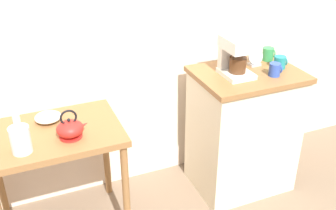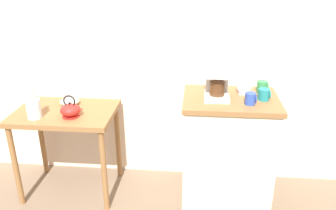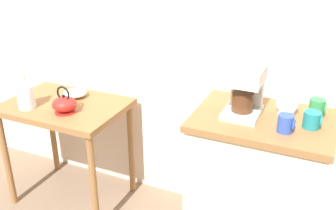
{
  "view_description": "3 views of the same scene",
  "coord_description": "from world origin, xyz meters",
  "px_view_note": "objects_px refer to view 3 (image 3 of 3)",
  "views": [
    {
      "loc": [
        -0.7,
        -2.08,
        1.98
      ],
      "look_at": [
        0.14,
        -0.07,
        0.82
      ],
      "focal_mm": 43.19,
      "sensor_mm": 36.0,
      "label": 1
    },
    {
      "loc": [
        0.5,
        -2.4,
        1.84
      ],
      "look_at": [
        0.28,
        -0.02,
        0.84
      ],
      "focal_mm": 36.78,
      "sensor_mm": 36.0,
      "label": 2
    },
    {
      "loc": [
        1.02,
        -1.82,
        1.77
      ],
      "look_at": [
        0.22,
        -0.03,
        0.9
      ],
      "focal_mm": 41.06,
      "sensor_mm": 36.0,
      "label": 3
    }
  ],
  "objects_px": {
    "coffee_maker": "(245,88)",
    "table_clock": "(287,105)",
    "bowl_stoneware": "(75,93)",
    "mug_tall_green": "(317,108)",
    "mug_blue": "(286,124)",
    "glass_carafe_vase": "(26,96)",
    "teakettle": "(65,104)",
    "mug_dark_teal": "(312,120)"
  },
  "relations": [
    {
      "from": "teakettle",
      "to": "mug_tall_green",
      "type": "relative_size",
      "value": 2.03
    },
    {
      "from": "coffee_maker",
      "to": "mug_blue",
      "type": "height_order",
      "value": "coffee_maker"
    },
    {
      "from": "glass_carafe_vase",
      "to": "mug_dark_teal",
      "type": "height_order",
      "value": "mug_dark_teal"
    },
    {
      "from": "mug_blue",
      "to": "mug_dark_teal",
      "type": "relative_size",
      "value": 0.97
    },
    {
      "from": "mug_dark_teal",
      "to": "table_clock",
      "type": "xyz_separation_m",
      "value": [
        -0.13,
        0.1,
        0.01
      ]
    },
    {
      "from": "mug_tall_green",
      "to": "table_clock",
      "type": "distance_m",
      "value": 0.15
    },
    {
      "from": "teakettle",
      "to": "coffee_maker",
      "type": "distance_m",
      "value": 1.13
    },
    {
      "from": "coffee_maker",
      "to": "mug_blue",
      "type": "distance_m",
      "value": 0.28
    },
    {
      "from": "mug_tall_green",
      "to": "table_clock",
      "type": "relative_size",
      "value": 0.74
    },
    {
      "from": "teakettle",
      "to": "coffee_maker",
      "type": "relative_size",
      "value": 0.71
    },
    {
      "from": "coffee_maker",
      "to": "glass_carafe_vase",
      "type": "bearing_deg",
      "value": -174.8
    },
    {
      "from": "coffee_maker",
      "to": "mug_tall_green",
      "type": "relative_size",
      "value": 2.84
    },
    {
      "from": "glass_carafe_vase",
      "to": "mug_tall_green",
      "type": "xyz_separation_m",
      "value": [
        1.71,
        0.25,
        0.13
      ]
    },
    {
      "from": "bowl_stoneware",
      "to": "mug_blue",
      "type": "bearing_deg",
      "value": -10.68
    },
    {
      "from": "mug_blue",
      "to": "table_clock",
      "type": "relative_size",
      "value": 0.69
    },
    {
      "from": "teakettle",
      "to": "bowl_stoneware",
      "type": "bearing_deg",
      "value": 112.19
    },
    {
      "from": "table_clock",
      "to": "mug_tall_green",
      "type": "bearing_deg",
      "value": 19.08
    },
    {
      "from": "teakettle",
      "to": "mug_blue",
      "type": "relative_size",
      "value": 2.19
    },
    {
      "from": "bowl_stoneware",
      "to": "mug_dark_teal",
      "type": "xyz_separation_m",
      "value": [
        1.53,
        -0.17,
        0.18
      ]
    },
    {
      "from": "coffee_maker",
      "to": "table_clock",
      "type": "distance_m",
      "value": 0.24
    },
    {
      "from": "bowl_stoneware",
      "to": "glass_carafe_vase",
      "type": "xyz_separation_m",
      "value": [
        -0.17,
        -0.27,
        0.05
      ]
    },
    {
      "from": "glass_carafe_vase",
      "to": "table_clock",
      "type": "relative_size",
      "value": 1.85
    },
    {
      "from": "teakettle",
      "to": "mug_blue",
      "type": "distance_m",
      "value": 1.34
    },
    {
      "from": "bowl_stoneware",
      "to": "mug_blue",
      "type": "relative_size",
      "value": 1.86
    },
    {
      "from": "coffee_maker",
      "to": "mug_tall_green",
      "type": "height_order",
      "value": "coffee_maker"
    },
    {
      "from": "table_clock",
      "to": "mug_blue",
      "type": "bearing_deg",
      "value": -83.06
    },
    {
      "from": "bowl_stoneware",
      "to": "mug_tall_green",
      "type": "relative_size",
      "value": 1.73
    },
    {
      "from": "coffee_maker",
      "to": "table_clock",
      "type": "xyz_separation_m",
      "value": [
        0.21,
        0.08,
        -0.09
      ]
    },
    {
      "from": "mug_tall_green",
      "to": "mug_dark_teal",
      "type": "bearing_deg",
      "value": -94.07
    },
    {
      "from": "mug_dark_teal",
      "to": "bowl_stoneware",
      "type": "bearing_deg",
      "value": 173.53
    },
    {
      "from": "bowl_stoneware",
      "to": "table_clock",
      "type": "distance_m",
      "value": 1.41
    },
    {
      "from": "mug_tall_green",
      "to": "mug_dark_teal",
      "type": "height_order",
      "value": "mug_tall_green"
    },
    {
      "from": "teakettle",
      "to": "mug_tall_green",
      "type": "height_order",
      "value": "mug_tall_green"
    },
    {
      "from": "mug_blue",
      "to": "mug_dark_teal",
      "type": "distance_m",
      "value": 0.14
    },
    {
      "from": "coffee_maker",
      "to": "table_clock",
      "type": "relative_size",
      "value": 2.1
    },
    {
      "from": "mug_dark_teal",
      "to": "table_clock",
      "type": "relative_size",
      "value": 0.71
    },
    {
      "from": "coffee_maker",
      "to": "teakettle",
      "type": "bearing_deg",
      "value": -175.86
    },
    {
      "from": "mug_tall_green",
      "to": "teakettle",
      "type": "bearing_deg",
      "value": -171.86
    },
    {
      "from": "coffee_maker",
      "to": "mug_blue",
      "type": "bearing_deg",
      "value": -26.92
    },
    {
      "from": "bowl_stoneware",
      "to": "mug_blue",
      "type": "distance_m",
      "value": 1.46
    },
    {
      "from": "mug_tall_green",
      "to": "mug_dark_teal",
      "type": "distance_m",
      "value": 0.15
    },
    {
      "from": "bowl_stoneware",
      "to": "glass_carafe_vase",
      "type": "distance_m",
      "value": 0.33
    }
  ]
}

